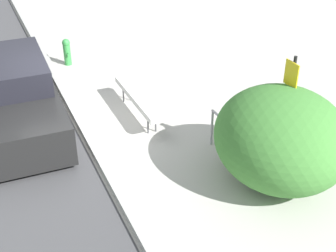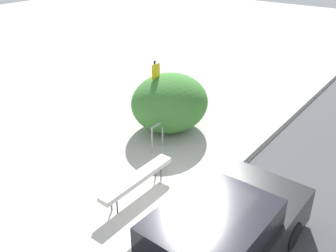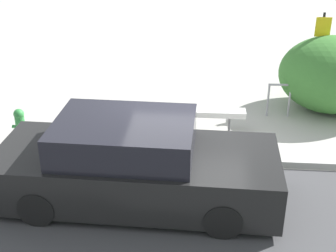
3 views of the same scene
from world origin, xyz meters
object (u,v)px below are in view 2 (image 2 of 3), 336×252
bench (137,178)px  sign_post (155,89)px  bike_rack (157,134)px  parked_car_near (215,244)px

bench → sign_post: (2.96, 1.82, 0.92)m
bench → sign_post: 3.60m
bench → bike_rack: (1.99, 0.97, 0.03)m
bike_rack → sign_post: 1.56m
sign_post → bench: bearing=-148.5°
bench → sign_post: size_ratio=1.00×
bike_rack → bench: bearing=-153.9°
bike_rack → sign_post: (0.98, 0.85, 0.88)m
sign_post → bike_rack: bearing=-139.1°
parked_car_near → sign_post: bearing=50.8°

